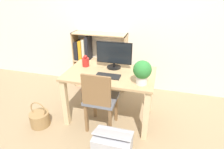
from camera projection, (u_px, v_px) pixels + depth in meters
The scene contains 11 objects.
ground_plane at pixel (110, 116), 2.84m from camera, with size 10.00×10.00×0.00m, color #997F5B.
wall_back at pixel (127, 17), 3.19m from camera, with size 8.00×0.05×2.60m.
desk at pixel (110, 82), 2.58m from camera, with size 1.20×0.74×0.72m.
monitor at pixel (114, 54), 2.60m from camera, with size 0.50×0.20×0.38m.
keyboard at pixel (108, 76), 2.42m from camera, with size 0.32×0.15×0.02m.
vase at pixel (86, 61), 2.71m from camera, with size 0.10×0.10×0.17m.
potted_plant at pixel (142, 71), 2.17m from camera, with size 0.22×0.22×0.29m.
chair at pixel (100, 99), 2.39m from camera, with size 0.40×0.40×0.87m.
bookshelf at pixel (91, 63), 3.55m from camera, with size 0.98×0.28×1.04m.
basket at pixel (40, 118), 2.61m from camera, with size 0.26×0.26×0.38m.
storage_box at pixel (112, 145), 2.13m from camera, with size 0.44×0.32×0.34m.
Camera 1 is at (0.63, -2.20, 1.79)m, focal length 30.00 mm.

